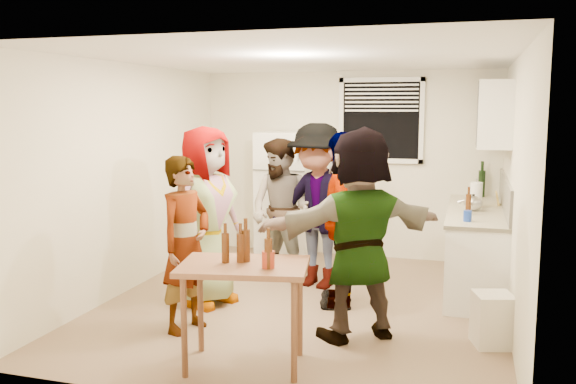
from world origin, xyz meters
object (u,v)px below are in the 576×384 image
(red_cup, at_px, (268,268))
(guest_orange, at_px, (357,336))
(kettle, at_px, (473,211))
(guest_grey, at_px, (208,303))
(serving_table, at_px, (245,365))
(guest_stripe, at_px, (188,329))
(blue_cup, at_px, (467,221))
(guest_black, at_px, (341,304))
(trash_bin, at_px, (493,317))
(wine_bottle, at_px, (481,197))
(guest_back_right, at_px, (317,286))
(beer_bottle_table, at_px, (246,261))
(refrigerator, at_px, (287,195))
(guest_back_left, at_px, (281,280))
(beer_bottle_counter, at_px, (468,214))

(red_cup, bearing_deg, guest_orange, 60.73)
(kettle, bearing_deg, guest_grey, -134.70)
(serving_table, distance_m, guest_stripe, 0.99)
(serving_table, bearing_deg, guest_stripe, 142.97)
(kettle, relative_size, blue_cup, 2.18)
(blue_cup, xyz_separation_m, guest_orange, (-0.90, -1.06, -0.90))
(serving_table, height_order, guest_stripe, serving_table)
(guest_black, distance_m, guest_orange, 0.89)
(trash_bin, relative_size, guest_grey, 0.25)
(wine_bottle, bearing_deg, guest_back_right, -140.73)
(wine_bottle, height_order, beer_bottle_table, wine_bottle)
(kettle, distance_m, blue_cup, 0.66)
(kettle, bearing_deg, guest_stripe, -121.34)
(refrigerator, relative_size, red_cup, 13.15)
(kettle, relative_size, guest_back_left, 0.14)
(refrigerator, height_order, guest_black, refrigerator)
(kettle, height_order, blue_cup, kettle)
(wine_bottle, relative_size, red_cup, 2.59)
(serving_table, bearing_deg, wine_bottle, 64.21)
(beer_bottle_counter, height_order, blue_cup, beer_bottle_counter)
(red_cup, distance_m, guest_orange, 1.35)
(kettle, height_order, red_cup, kettle)
(refrigerator, relative_size, kettle, 7.13)
(guest_grey, xyz_separation_m, guest_orange, (1.67, -0.48, 0.00))
(trash_bin, bearing_deg, guest_orange, -173.42)
(beer_bottle_counter, xyz_separation_m, guest_back_right, (-1.63, -0.08, -0.90))
(wine_bottle, distance_m, guest_back_left, 2.76)
(guest_back_right, bearing_deg, beer_bottle_table, -73.93)
(kettle, xyz_separation_m, guest_black, (-1.27, -0.89, -0.90))
(red_cup, height_order, guest_back_right, red_cup)
(guest_grey, xyz_separation_m, guest_stripe, (0.13, -0.75, 0.00))
(trash_bin, bearing_deg, red_cup, -147.42)
(guest_back_right, bearing_deg, trash_bin, -17.34)
(serving_table, height_order, guest_black, serving_table)
(beer_bottle_counter, bearing_deg, guest_back_right, -177.30)
(kettle, bearing_deg, guest_black, -124.95)
(wine_bottle, relative_size, guest_grey, 0.18)
(beer_bottle_counter, xyz_separation_m, red_cup, (-1.42, -2.40, -0.07))
(trash_bin, xyz_separation_m, guest_back_left, (-2.32, 1.37, -0.25))
(beer_bottle_table, height_order, guest_back_right, beer_bottle_table)
(trash_bin, height_order, serving_table, trash_bin)
(kettle, xyz_separation_m, beer_bottle_counter, (-0.05, -0.25, 0.00))
(beer_bottle_counter, bearing_deg, kettle, 78.63)
(guest_orange, bearing_deg, guest_black, -104.34)
(beer_bottle_table, relative_size, guest_black, 0.14)
(guest_back_right, bearing_deg, guest_back_left, -176.23)
(blue_cup, distance_m, trash_bin, 1.16)
(kettle, distance_m, guest_black, 1.80)
(kettle, relative_size, trash_bin, 0.52)
(serving_table, relative_size, guest_back_left, 0.59)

